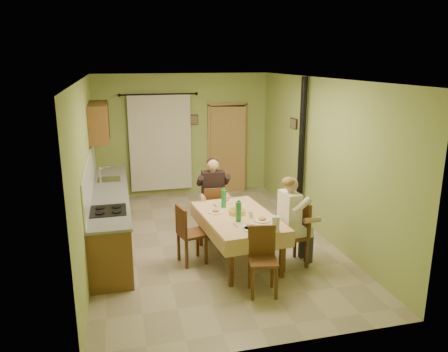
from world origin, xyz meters
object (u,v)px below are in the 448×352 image
object	(u,v)px
man_right	(291,211)
chair_left	(191,245)
man_far	(213,188)
chair_far	(214,219)
chair_near	(263,274)
dining_table	(238,238)
stove_flue	(301,170)
chair_right	(291,247)

from	to	relation	value
man_right	chair_left	bearing A→B (deg)	68.87
man_far	chair_far	bearing A→B (deg)	-90.00
chair_near	chair_left	world-z (taller)	chair_left
chair_far	man_far	world-z (taller)	man_far
man_far	man_right	bearing A→B (deg)	-54.82
dining_table	stove_flue	world-z (taller)	stove_flue
man_far	stove_flue	distance (m)	1.82
chair_right	stove_flue	bearing A→B (deg)	-31.96
chair_near	man_right	size ratio (longest dim) A/B	0.67
chair_near	stove_flue	bearing A→B (deg)	-112.84
chair_near	chair_right	bearing A→B (deg)	-124.21
chair_left	chair_near	bearing A→B (deg)	20.50
chair_far	chair_left	xyz separation A→B (m)	(-0.59, -1.03, 0.00)
chair_near	chair_right	distance (m)	1.02
chair_far	chair_right	world-z (taller)	chair_right
chair_right	stove_flue	distance (m)	2.10
chair_left	man_right	world-z (taller)	man_right
chair_near	chair_right	world-z (taller)	chair_right
chair_far	chair_left	distance (m)	1.18
chair_left	man_far	size ratio (longest dim) A/B	0.68
chair_right	stove_flue	size ratio (longest dim) A/B	0.36
chair_right	dining_table	bearing A→B (deg)	61.56
chair_right	chair_left	xyz separation A→B (m)	(-1.49, 0.43, -0.00)
chair_right	man_right	world-z (taller)	man_right
chair_right	man_right	xyz separation A→B (m)	(-0.02, -0.00, 0.59)
man_far	man_right	world-z (taller)	same
dining_table	man_right	distance (m)	0.95
dining_table	man_far	bearing A→B (deg)	91.66
dining_table	chair_right	bearing A→B (deg)	-28.95
chair_far	man_far	bearing A→B (deg)	90.00
chair_far	chair_near	world-z (taller)	chair_near
chair_far	chair_right	xyz separation A→B (m)	(0.90, -1.45, 0.00)
man_far	man_right	distance (m)	1.71
man_far	chair_left	bearing A→B (deg)	-115.39
dining_table	chair_left	world-z (taller)	chair_left
dining_table	man_right	size ratio (longest dim) A/B	1.34
chair_near	man_far	world-z (taller)	man_far
man_right	stove_flue	xyz separation A→B (m)	(0.91, 1.76, 0.15)
chair_far	man_far	size ratio (longest dim) A/B	0.67
man_right	chair_near	bearing A→B (deg)	131.40
chair_near	man_right	distance (m)	1.17
chair_right	stove_flue	world-z (taller)	stove_flue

